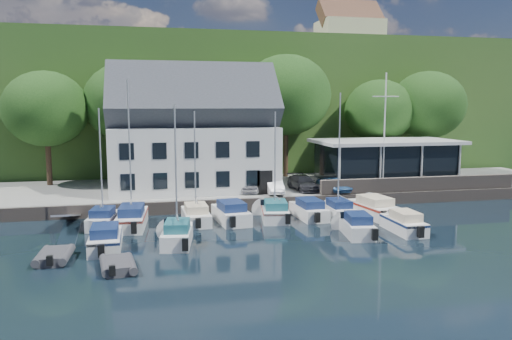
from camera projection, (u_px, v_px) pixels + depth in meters
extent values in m
plane|color=black|center=(337.00, 247.00, 29.73)|extent=(180.00, 180.00, 0.00)
cube|color=gray|center=(268.00, 190.00, 46.62)|extent=(60.00, 13.00, 1.00)
cube|color=#63574F|center=(287.00, 203.00, 40.33)|extent=(60.00, 0.30, 1.00)
cube|color=#27501E|center=(210.00, 107.00, 88.76)|extent=(160.00, 75.00, 16.00)
cube|color=#505B2D|center=(245.00, 64.00, 97.12)|extent=(50.00, 30.00, 0.30)
cube|color=#63574F|center=(420.00, 184.00, 43.08)|extent=(18.00, 0.50, 1.20)
imported|color=silver|center=(249.00, 184.00, 42.55)|extent=(2.14, 3.97, 1.28)
imported|color=white|center=(274.00, 186.00, 41.97)|extent=(1.80, 3.94, 1.25)
imported|color=#2B2B2F|center=(303.00, 183.00, 43.41)|extent=(2.08, 4.52, 1.28)
imported|color=#2D5689|center=(335.00, 184.00, 42.88)|extent=(1.77, 3.70, 1.22)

